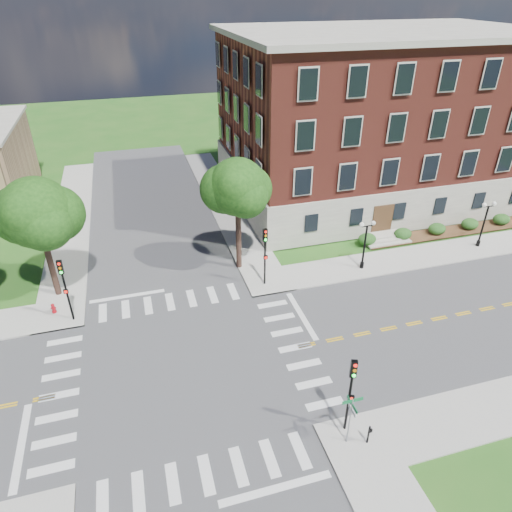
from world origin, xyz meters
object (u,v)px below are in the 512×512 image
object	(u,v)px
twin_lamp_west	(365,242)
street_sign_pole	(351,412)
twin_lamp_east	(484,222)
traffic_signal_nw	(64,283)
traffic_signal_se	(351,387)
fire_hydrant	(53,308)
push_button_post	(369,434)
traffic_signal_ne	(265,250)

from	to	relation	value
twin_lamp_west	street_sign_pole	distance (m)	17.11
twin_lamp_west	twin_lamp_east	world-z (taller)	same
traffic_signal_nw	traffic_signal_se	bearing A→B (deg)	-43.60
traffic_signal_nw	twin_lamp_east	xyz separation A→B (m)	(34.18, 0.98, -0.66)
twin_lamp_east	fire_hydrant	world-z (taller)	twin_lamp_east
twin_lamp_west	fire_hydrant	size ratio (longest dim) A/B	5.64
twin_lamp_west	push_button_post	distance (m)	17.06
street_sign_pole	twin_lamp_east	bearing A→B (deg)	37.13
traffic_signal_nw	twin_lamp_east	distance (m)	34.20
traffic_signal_ne	push_button_post	xyz separation A→B (m)	(0.84, -15.20, -2.39)
traffic_signal_nw	twin_lamp_west	distance (m)	22.51
fire_hydrant	twin_lamp_west	bearing A→B (deg)	-1.63
traffic_signal_nw	push_button_post	size ratio (longest dim) A/B	4.00
twin_lamp_east	traffic_signal_se	bearing A→B (deg)	-143.90
fire_hydrant	street_sign_pole	bearing A→B (deg)	-45.33
street_sign_pole	fire_hydrant	bearing A→B (deg)	134.67
traffic_signal_se	twin_lamp_east	size ratio (longest dim) A/B	1.13
traffic_signal_ne	fire_hydrant	xyz separation A→B (m)	(-15.49, 0.69, -2.72)
fire_hydrant	traffic_signal_se	bearing A→B (deg)	-43.44
street_sign_pole	push_button_post	bearing A→B (deg)	-20.43
traffic_signal_se	traffic_signal_nw	world-z (taller)	same
twin_lamp_west	push_button_post	bearing A→B (deg)	-116.32
traffic_signal_se	twin_lamp_west	xyz separation A→B (m)	(8.25, 14.10, -0.66)
traffic_signal_se	fire_hydrant	size ratio (longest dim) A/B	6.40
twin_lamp_east	street_sign_pole	bearing A→B (deg)	-142.87
twin_lamp_west	fire_hydrant	xyz separation A→B (m)	(-23.85, 0.68, -2.06)
traffic_signal_nw	push_button_post	xyz separation A→B (m)	(14.97, -14.68, -2.39)
traffic_signal_se	fire_hydrant	xyz separation A→B (m)	(-15.60, 14.78, -2.72)
twin_lamp_east	twin_lamp_west	bearing A→B (deg)	-177.82
twin_lamp_west	twin_lamp_east	distance (m)	11.70
push_button_post	traffic_signal_nw	bearing A→B (deg)	135.56
traffic_signal_nw	push_button_post	world-z (taller)	traffic_signal_nw
traffic_signal_nw	fire_hydrant	bearing A→B (deg)	138.30
street_sign_pole	fire_hydrant	size ratio (longest dim) A/B	4.13
traffic_signal_ne	twin_lamp_west	world-z (taller)	traffic_signal_ne
street_sign_pole	push_button_post	xyz separation A→B (m)	(0.98, -0.37, -1.51)
traffic_signal_se	traffic_signal_nw	distance (m)	19.67
traffic_signal_se	twin_lamp_east	bearing A→B (deg)	36.10
traffic_signal_ne	twin_lamp_west	xyz separation A→B (m)	(8.37, 0.01, -0.66)
twin_lamp_east	traffic_signal_nw	bearing A→B (deg)	-178.36
push_button_post	fire_hydrant	size ratio (longest dim) A/B	1.60
traffic_signal_se	traffic_signal_ne	distance (m)	14.08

